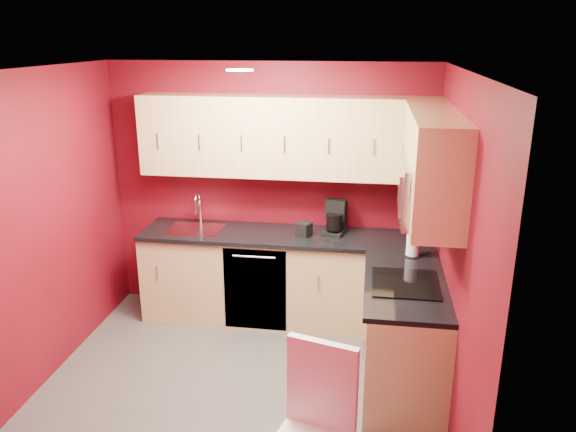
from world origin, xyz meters
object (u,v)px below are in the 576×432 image
(microwave, at_px, (428,190))
(sink, at_px, (195,226))
(napkin_holder, at_px, (304,230))
(coffee_maker, at_px, (334,218))
(paper_towel, at_px, (413,242))

(microwave, height_order, sink, microwave)
(napkin_holder, bearing_deg, coffee_maker, 22.68)
(microwave, bearing_deg, paper_towel, 92.59)
(napkin_holder, height_order, paper_towel, paper_towel)
(coffee_maker, bearing_deg, sink, -164.85)
(coffee_maker, relative_size, paper_towel, 1.27)
(coffee_maker, height_order, paper_towel, coffee_maker)
(coffee_maker, distance_m, napkin_holder, 0.31)
(microwave, relative_size, coffee_maker, 2.35)
(microwave, xyz_separation_m, napkin_holder, (-1.01, 0.95, -0.68))
(sink, distance_m, napkin_holder, 1.08)
(coffee_maker, height_order, napkin_holder, coffee_maker)
(paper_towel, bearing_deg, sink, 168.90)
(sink, height_order, napkin_holder, sink)
(sink, bearing_deg, coffee_maker, 2.58)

